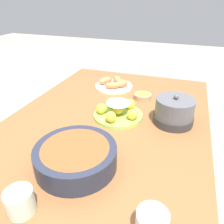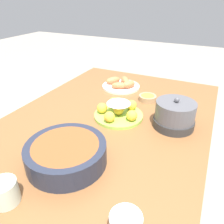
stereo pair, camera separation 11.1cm
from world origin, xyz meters
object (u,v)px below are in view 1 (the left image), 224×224
sauce_bowl (143,96)px  warming_pot (174,111)px  seafood_platter (114,84)px  cake_plate (118,111)px  cup_near (20,202)px  serving_bowl (76,156)px  dining_table (106,136)px  cup_far (152,223)px

sauce_bowl → warming_pot: 0.31m
warming_pot → seafood_platter: bearing=-129.0°
seafood_platter → sauce_bowl: bearing=62.0°
cake_plate → cup_near: cake_plate is taller
serving_bowl → seafood_platter: bearing=-171.7°
dining_table → sauce_bowl: size_ratio=14.42×
cake_plate → cup_near: (0.63, -0.10, 0.01)m
dining_table → cake_plate: cake_plate is taller
cup_far → seafood_platter: bearing=-155.8°
seafood_platter → serving_bowl: bearing=8.3°
seafood_platter → warming_pot: size_ratio=1.30×
cake_plate → cup_far: 0.64m
dining_table → cup_near: bearing=-5.4°
sauce_bowl → warming_pot: warming_pot is taller
dining_table → warming_pot: (-0.10, 0.32, 0.15)m
serving_bowl → sauce_bowl: serving_bowl is taller
dining_table → cup_far: size_ratio=17.14×
cake_plate → seafood_platter: bearing=-158.7°
sauce_bowl → seafood_platter: 0.26m
cake_plate → cup_near: size_ratio=3.04×
dining_table → seafood_platter: size_ratio=5.88×
seafood_platter → cup_far: bearing=24.2°
sauce_bowl → cup_far: (0.83, 0.20, 0.02)m
seafood_platter → warming_pot: 0.55m
serving_bowl → dining_table: bearing=-178.3°
cup_near → cup_far: cup_near is taller
cake_plate → sauce_bowl: 0.27m
dining_table → sauce_bowl: (-0.32, 0.12, 0.11)m
sauce_bowl → cup_near: size_ratio=1.24×
serving_bowl → seafood_platter: (-0.78, -0.11, -0.02)m
serving_bowl → warming_pot: 0.54m
cup_near → seafood_platter: bearing=-177.1°
dining_table → cup_far: cup_far is taller
cake_plate → cup_far: cake_plate is taller
cup_far → warming_pot: bearing=-180.0°
cake_plate → serving_bowl: size_ratio=0.84×
serving_bowl → cup_far: 0.36m
sauce_bowl → cup_near: cup_near is taller
sauce_bowl → cup_far: cup_far is taller
cake_plate → serving_bowl: 0.41m
seafood_platter → cup_near: bearing=2.9°
cake_plate → seafood_platter: (-0.38, -0.15, -0.01)m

